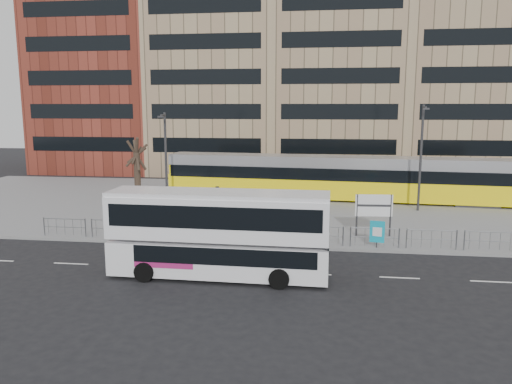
# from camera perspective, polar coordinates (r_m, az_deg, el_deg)

# --- Properties ---
(ground) EXTENTS (120.00, 120.00, 0.00)m
(ground) POSITION_cam_1_polar(r_m,az_deg,el_deg) (27.77, 2.43, -6.49)
(ground) COLOR black
(ground) RESTS_ON ground
(plaza) EXTENTS (64.00, 24.00, 0.15)m
(plaza) POSITION_cam_1_polar(r_m,az_deg,el_deg) (39.38, 3.97, -1.50)
(plaza) COLOR gray
(plaza) RESTS_ON ground
(kerb) EXTENTS (64.00, 0.25, 0.17)m
(kerb) POSITION_cam_1_polar(r_m,az_deg,el_deg) (27.79, 2.44, -6.31)
(kerb) COLOR gray
(kerb) RESTS_ON ground
(building_row) EXTENTS (70.40, 18.40, 31.20)m
(building_row) POSITION_cam_1_polar(r_m,az_deg,el_deg) (61.04, 6.95, 14.56)
(building_row) COLOR maroon
(building_row) RESTS_ON ground
(pedestrian_barrier) EXTENTS (32.07, 0.07, 1.10)m
(pedestrian_barrier) POSITION_cam_1_polar(r_m,az_deg,el_deg) (27.90, 6.64, -4.38)
(pedestrian_barrier) COLOR gray
(pedestrian_barrier) RESTS_ON plaza
(road_markings) EXTENTS (62.00, 0.12, 0.01)m
(road_markings) POSITION_cam_1_polar(r_m,az_deg,el_deg) (23.89, 3.99, -9.23)
(road_markings) COLOR white
(road_markings) RESTS_ON ground
(double_decker_bus) EXTENTS (10.01, 2.71, 3.99)m
(double_decker_bus) POSITION_cam_1_polar(r_m,az_deg,el_deg) (22.81, -4.30, -4.51)
(double_decker_bus) COLOR white
(double_decker_bus) RESTS_ON ground
(tram) EXTENTS (30.44, 5.37, 3.57)m
(tram) POSITION_cam_1_polar(r_m,az_deg,el_deg) (41.53, 10.56, 1.56)
(tram) COLOR yellow
(tram) RESTS_ON plaza
(station_sign) EXTENTS (2.18, 0.22, 2.51)m
(station_sign) POSITION_cam_1_polar(r_m,az_deg,el_deg) (30.22, 13.32, -1.72)
(station_sign) COLOR #2D2D30
(station_sign) RESTS_ON plaza
(ad_panel) EXTENTS (0.79, 0.21, 1.49)m
(ad_panel) POSITION_cam_1_polar(r_m,az_deg,el_deg) (27.96, 13.68, -4.48)
(ad_panel) COLOR #2D2D30
(ad_panel) RESTS_ON plaza
(pedestrian) EXTENTS (0.52, 0.70, 1.74)m
(pedestrian) POSITION_cam_1_polar(r_m,az_deg,el_deg) (31.00, -13.58, -3.08)
(pedestrian) COLOR black
(pedestrian) RESTS_ON plaza
(traffic_light_west) EXTENTS (0.23, 0.25, 3.10)m
(traffic_light_west) POSITION_cam_1_polar(r_m,az_deg,el_deg) (28.78, -4.44, -1.56)
(traffic_light_west) COLOR #2D2D30
(traffic_light_west) RESTS_ON plaza
(lamp_post_west) EXTENTS (0.45, 1.04, 7.18)m
(lamp_post_west) POSITION_cam_1_polar(r_m,az_deg,el_deg) (37.29, -10.29, 3.99)
(lamp_post_west) COLOR #2D2D30
(lamp_post_west) RESTS_ON plaza
(lamp_post_east) EXTENTS (0.45, 1.04, 7.74)m
(lamp_post_east) POSITION_cam_1_polar(r_m,az_deg,el_deg) (38.17, 18.35, 4.21)
(lamp_post_east) COLOR #2D2D30
(lamp_post_east) RESTS_ON plaza
(bare_tree) EXTENTS (3.92, 3.92, 7.46)m
(bare_tree) POSITION_cam_1_polar(r_m,az_deg,el_deg) (34.88, -13.58, 6.25)
(bare_tree) COLOR #2E211A
(bare_tree) RESTS_ON plaza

